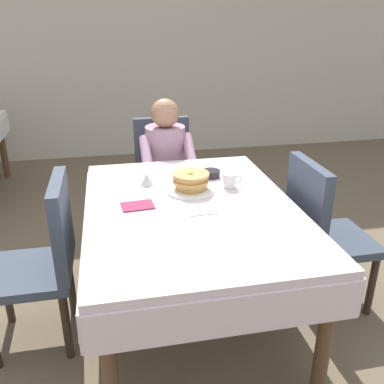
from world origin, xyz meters
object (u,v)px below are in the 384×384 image
(dining_table_main, at_px, (191,220))
(chair_right_side, at_px, (320,227))
(fork_left_of_plate, at_px, (158,195))
(spoon_near_edge, at_px, (204,214))
(bowl_butter, at_px, (211,174))
(knife_right_of_plate, at_px, (223,189))
(plate_breakfast, at_px, (190,190))
(cup_coffee, at_px, (230,181))
(syrup_pitcher, at_px, (147,179))
(chair_diner, at_px, (164,169))
(breakfast_stack, at_px, (191,180))
(chair_left_side, at_px, (46,254))
(diner_person, at_px, (166,159))

(dining_table_main, xyz_separation_m, chair_right_side, (0.77, 0.00, -0.12))
(fork_left_of_plate, distance_m, spoon_near_edge, 0.36)
(spoon_near_edge, bearing_deg, bowl_butter, 70.59)
(bowl_butter, xyz_separation_m, knife_right_of_plate, (0.02, -0.22, -0.02))
(chair_right_side, relative_size, fork_left_of_plate, 5.17)
(dining_table_main, distance_m, plate_breakfast, 0.21)
(chair_right_side, height_order, cup_coffee, chair_right_side)
(syrup_pitcher, height_order, spoon_near_edge, syrup_pitcher)
(plate_breakfast, height_order, knife_right_of_plate, plate_breakfast)
(chair_diner, relative_size, bowl_butter, 8.45)
(chair_diner, bearing_deg, cup_coffee, 104.80)
(breakfast_stack, xyz_separation_m, fork_left_of_plate, (-0.19, -0.02, -0.06))
(chair_right_side, bearing_deg, syrup_pitcher, -108.55)
(chair_left_side, relative_size, chair_right_side, 1.00)
(breakfast_stack, bearing_deg, syrup_pitcher, 150.37)
(breakfast_stack, bearing_deg, cup_coffee, 1.65)
(diner_person, bearing_deg, breakfast_stack, 91.78)
(cup_coffee, bearing_deg, chair_diner, 104.80)
(dining_table_main, distance_m, fork_left_of_plate, 0.25)
(bowl_butter, bearing_deg, chair_left_side, -158.37)
(diner_person, xyz_separation_m, breakfast_stack, (0.03, -0.82, 0.14))
(chair_right_side, xyz_separation_m, spoon_near_edge, (-0.73, -0.13, 0.21))
(plate_breakfast, relative_size, bowl_butter, 2.55)
(spoon_near_edge, bearing_deg, plate_breakfast, 89.69)
(diner_person, distance_m, chair_right_side, 1.27)
(syrup_pitcher, distance_m, fork_left_of_plate, 0.17)
(chair_diner, distance_m, breakfast_stack, 1.02)
(chair_diner, xyz_separation_m, chair_right_side, (0.76, -1.17, 0.00))
(dining_table_main, bearing_deg, plate_breakfast, 80.22)
(dining_table_main, height_order, spoon_near_edge, spoon_near_edge)
(knife_right_of_plate, bearing_deg, fork_left_of_plate, 91.86)
(chair_right_side, bearing_deg, chair_left_side, -90.00)
(cup_coffee, bearing_deg, diner_person, 107.47)
(bowl_butter, bearing_deg, cup_coffee, -71.41)
(cup_coffee, bearing_deg, breakfast_stack, -178.35)
(chair_left_side, relative_size, bowl_butter, 8.45)
(diner_person, bearing_deg, chair_right_side, 126.81)
(chair_left_side, height_order, knife_right_of_plate, chair_left_side)
(diner_person, bearing_deg, fork_left_of_plate, 78.68)
(cup_coffee, bearing_deg, fork_left_of_plate, -176.14)
(chair_diner, xyz_separation_m, fork_left_of_plate, (-0.17, -1.00, 0.21))
(cup_coffee, xyz_separation_m, syrup_pitcher, (-0.47, 0.13, -0.01))
(spoon_near_edge, bearing_deg, chair_diner, 89.41)
(syrup_pitcher, relative_size, fork_left_of_plate, 0.44)
(bowl_butter, distance_m, syrup_pitcher, 0.41)
(cup_coffee, height_order, fork_left_of_plate, cup_coffee)
(dining_table_main, xyz_separation_m, cup_coffee, (0.27, 0.20, 0.13))
(dining_table_main, distance_m, breakfast_stack, 0.25)
(dining_table_main, distance_m, spoon_near_edge, 0.17)
(syrup_pitcher, xyz_separation_m, fork_left_of_plate, (0.05, -0.16, -0.04))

